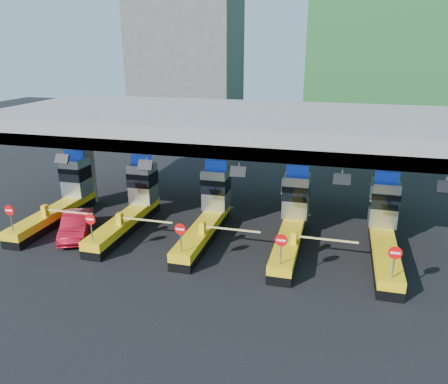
# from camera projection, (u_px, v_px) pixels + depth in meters

# --- Properties ---
(ground) EXTENTS (120.00, 120.00, 0.00)m
(ground) POSITION_uv_depth(u_px,v_px,m) (208.00, 234.00, 26.48)
(ground) COLOR black
(ground) RESTS_ON ground
(toll_canopy) EXTENTS (28.00, 12.09, 7.00)m
(toll_canopy) POSITION_uv_depth(u_px,v_px,m) (220.00, 125.00, 27.15)
(toll_canopy) COLOR slate
(toll_canopy) RESTS_ON ground
(toll_lane_far_left) EXTENTS (4.43, 8.00, 4.16)m
(toll_lane_far_left) POSITION_uv_depth(u_px,v_px,m) (64.00, 197.00, 28.74)
(toll_lane_far_left) COLOR black
(toll_lane_far_left) RESTS_ON ground
(toll_lane_left) EXTENTS (4.43, 8.00, 4.16)m
(toll_lane_left) POSITION_uv_depth(u_px,v_px,m) (133.00, 203.00, 27.51)
(toll_lane_left) COLOR black
(toll_lane_left) RESTS_ON ground
(toll_lane_center) EXTENTS (4.43, 8.00, 4.16)m
(toll_lane_center) POSITION_uv_depth(u_px,v_px,m) (209.00, 211.00, 26.29)
(toll_lane_center) COLOR black
(toll_lane_center) RESTS_ON ground
(toll_lane_right) EXTENTS (4.43, 8.00, 4.16)m
(toll_lane_right) POSITION_uv_depth(u_px,v_px,m) (292.00, 219.00, 25.06)
(toll_lane_right) COLOR black
(toll_lane_right) RESTS_ON ground
(toll_lane_far_right) EXTENTS (4.43, 8.00, 4.16)m
(toll_lane_far_right) POSITION_uv_depth(u_px,v_px,m) (384.00, 228.00, 23.83)
(toll_lane_far_right) COLOR black
(toll_lane_far_right) RESTS_ON ground
(bg_building_scaffold) EXTENTS (18.00, 12.00, 28.00)m
(bg_building_scaffold) POSITION_uv_depth(u_px,v_px,m) (394.00, 15.00, 48.34)
(bg_building_scaffold) COLOR #1E5926
(bg_building_scaffold) RESTS_ON ground
(bg_building_concrete) EXTENTS (14.00, 10.00, 18.00)m
(bg_building_concrete) POSITION_uv_depth(u_px,v_px,m) (187.00, 59.00, 59.98)
(bg_building_concrete) COLOR #4C4C49
(bg_building_concrete) RESTS_ON ground
(red_car) EXTENTS (3.07, 4.50, 1.40)m
(red_car) POSITION_uv_depth(u_px,v_px,m) (76.00, 225.00, 25.95)
(red_car) COLOR #AB0D1D
(red_car) RESTS_ON ground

